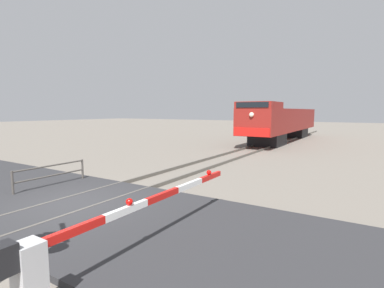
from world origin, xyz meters
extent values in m
plane|color=slate|center=(0.00, 0.00, 0.00)|extent=(160.00, 160.00, 0.00)
cube|color=#59544C|center=(-0.72, 0.00, 0.07)|extent=(0.08, 80.00, 0.15)
cube|color=#59544C|center=(0.72, 0.00, 0.07)|extent=(0.08, 80.00, 0.15)
cube|color=#2D2D30|center=(0.00, 0.00, 0.07)|extent=(36.00, 5.49, 0.14)
cube|color=black|center=(0.00, 19.24, 0.53)|extent=(2.50, 3.20, 1.05)
cube|color=black|center=(0.00, 28.88, 0.53)|extent=(2.50, 3.20, 1.05)
cube|color=maroon|center=(0.00, 24.06, 2.11)|extent=(2.94, 17.52, 2.13)
cube|color=maroon|center=(0.00, 16.93, 3.43)|extent=(2.88, 3.25, 0.51)
cube|color=black|center=(0.00, 15.27, 3.43)|extent=(2.50, 0.06, 0.40)
cube|color=red|center=(0.00, 15.26, 1.40)|extent=(2.80, 0.08, 0.64)
sphere|color=#F2EACC|center=(0.00, 15.25, 2.70)|extent=(0.36, 0.36, 0.36)
cube|color=silver|center=(3.83, -3.45, 0.59)|extent=(0.36, 0.36, 1.19)
cube|color=black|center=(3.83, -3.80, 1.09)|extent=(0.28, 0.36, 0.40)
cube|color=red|center=(3.83, -2.69, 1.09)|extent=(0.10, 1.12, 0.14)
cube|color=white|center=(3.83, -1.57, 1.09)|extent=(0.10, 1.12, 0.14)
cube|color=red|center=(3.83, -0.45, 1.09)|extent=(0.10, 1.12, 0.14)
cube|color=white|center=(3.83, 0.67, 1.09)|extent=(0.10, 1.12, 0.14)
cube|color=red|center=(3.83, 1.79, 1.09)|extent=(0.10, 1.12, 0.14)
sphere|color=red|center=(3.83, -1.49, 1.23)|extent=(0.14, 0.14, 0.14)
sphere|color=red|center=(3.83, 1.70, 1.23)|extent=(0.14, 0.14, 0.14)
cylinder|color=#4C4742|center=(-2.55, -0.51, 0.47)|extent=(0.08, 0.08, 0.95)
cylinder|color=#4C4742|center=(-2.55, 2.30, 0.47)|extent=(0.08, 0.08, 0.95)
cylinder|color=#4C4742|center=(-2.55, 0.90, 0.91)|extent=(0.06, 2.81, 0.06)
cylinder|color=#4C4742|center=(-2.55, 0.90, 0.52)|extent=(0.06, 2.81, 0.06)
camera|label=1|loc=(7.75, -5.47, 2.97)|focal=27.26mm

